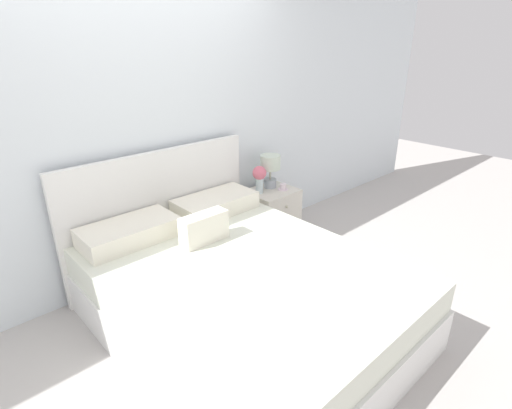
# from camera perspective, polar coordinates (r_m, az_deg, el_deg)

# --- Properties ---
(ground_plane) EXTENTS (12.00, 12.00, 0.00)m
(ground_plane) POSITION_cam_1_polar(r_m,az_deg,el_deg) (3.66, -12.80, -8.78)
(ground_plane) COLOR #BCB7B2
(wall_back) EXTENTS (8.00, 0.06, 2.60)m
(wall_back) POSITION_cam_1_polar(r_m,az_deg,el_deg) (3.26, -15.45, 11.68)
(wall_back) COLOR white
(wall_back) RESTS_ON ground_plane
(bed) EXTENTS (1.67, 2.13, 1.06)m
(bed) POSITION_cam_1_polar(r_m,az_deg,el_deg) (2.82, -2.78, -11.88)
(bed) COLOR white
(bed) RESTS_ON ground_plane
(nightstand) EXTENTS (0.47, 0.41, 0.51)m
(nightstand) POSITION_cam_1_polar(r_m,az_deg,el_deg) (3.98, 2.22, -1.37)
(nightstand) COLOR silver
(nightstand) RESTS_ON ground_plane
(table_lamp) EXTENTS (0.20, 0.20, 0.33)m
(table_lamp) POSITION_cam_1_polar(r_m,az_deg,el_deg) (3.90, 2.06, 5.47)
(table_lamp) COLOR #A8B2BC
(table_lamp) RESTS_ON nightstand
(flower_vase) EXTENTS (0.13, 0.13, 0.27)m
(flower_vase) POSITION_cam_1_polar(r_m,az_deg,el_deg) (3.76, 0.52, 4.09)
(flower_vase) COLOR silver
(flower_vase) RESTS_ON nightstand
(teacup) EXTENTS (0.10, 0.10, 0.06)m
(teacup) POSITION_cam_1_polar(r_m,az_deg,el_deg) (3.90, 3.88, 2.51)
(teacup) COLOR white
(teacup) RESTS_ON nightstand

